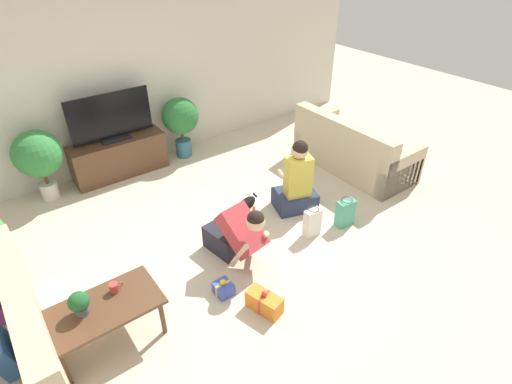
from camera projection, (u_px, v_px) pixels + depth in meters
name	position (u px, v px, depth m)	size (l,w,h in m)	color
ground_plane	(236.00, 244.00, 4.68)	(16.00, 16.00, 0.00)	beige
wall_back	(130.00, 78.00, 5.72)	(8.40, 0.06, 2.60)	beige
sofa_right	(352.00, 150.00, 6.00)	(0.85, 1.82, 0.83)	#C6B293
coffee_table	(103.00, 311.00, 3.38)	(0.96, 0.53, 0.44)	brown
tv_console	(119.00, 157.00, 5.87)	(1.35, 0.42, 0.56)	brown
tv	(111.00, 120.00, 5.54)	(1.15, 0.20, 0.69)	black
potted_plant_back_right	(181.00, 119.00, 6.15)	(0.56, 0.56, 0.97)	#336B84
potted_plant_back_left	(38.00, 156.00, 5.12)	(0.61, 0.61, 0.99)	beige
person_kneeling	(236.00, 234.00, 4.29)	(0.42, 0.83, 0.80)	#23232D
person_sitting	(297.00, 184.00, 5.07)	(0.62, 0.58, 1.00)	#283351
dog	(243.00, 207.00, 4.97)	(0.54, 0.27, 0.30)	black
gift_box_a	(264.00, 302.00, 3.83)	(0.25, 0.38, 0.25)	orange
gift_box_b	(223.00, 288.00, 4.01)	(0.17, 0.18, 0.18)	#3D51BC
gift_bag_a	(312.00, 222.00, 4.72)	(0.21, 0.14, 0.38)	white
gift_bag_b	(345.00, 213.00, 4.89)	(0.24, 0.16, 0.37)	#4CA384
mug	(114.00, 287.00, 3.47)	(0.12, 0.08, 0.09)	#B23D38
tabletop_plant	(79.00, 303.00, 3.23)	(0.17, 0.17, 0.22)	#4C4C51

